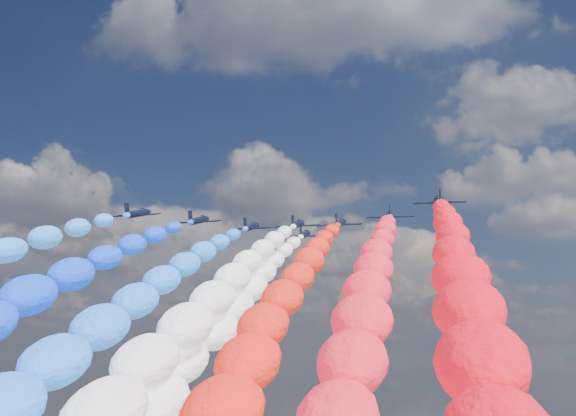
# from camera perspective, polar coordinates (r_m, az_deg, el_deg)

# --- Properties ---
(jet_0) EXTENTS (9.19, 12.11, 5.36)m
(jet_0) POSITION_cam_1_polar(r_m,az_deg,el_deg) (129.45, -11.95, -0.44)
(jet_0) COLOR black
(jet_1) EXTENTS (9.22, 12.13, 5.36)m
(jet_1) POSITION_cam_1_polar(r_m,az_deg,el_deg) (133.88, -7.17, -0.99)
(jet_1) COLOR black
(trail_1) EXTENTS (6.57, 118.38, 49.49)m
(trail_1) POSITION_cam_1_polar(r_m,az_deg,el_deg) (76.24, -21.82, -9.09)
(trail_1) COLOR #103DED
(jet_2) EXTENTS (8.99, 11.97, 5.36)m
(jet_2) POSITION_cam_1_polar(r_m,az_deg,el_deg) (139.45, -2.97, -1.51)
(jet_2) COLOR black
(trail_2) EXTENTS (6.57, 118.38, 49.49)m
(trail_2) POSITION_cam_1_polar(r_m,az_deg,el_deg) (79.64, -13.62, -9.70)
(trail_2) COLOR #2771F3
(jet_3) EXTENTS (8.89, 11.90, 5.36)m
(jet_3) POSITION_cam_1_polar(r_m,az_deg,el_deg) (136.85, 0.75, -1.33)
(jet_3) COLOR black
(trail_3) EXTENTS (6.57, 118.38, 49.49)m
(trail_3) POSITION_cam_1_polar(r_m,az_deg,el_deg) (75.59, -7.31, -9.83)
(trail_3) COLOR white
(jet_4) EXTENTS (8.64, 11.72, 5.36)m
(jet_4) POSITION_cam_1_polar(r_m,az_deg,el_deg) (147.93, 1.33, -2.14)
(jet_4) COLOR black
(trail_4) EXTENTS (6.57, 118.38, 49.49)m
(trail_4) POSITION_cam_1_polar(r_m,az_deg,el_deg) (86.58, -5.27, -10.15)
(trail_4) COLOR white
(jet_5) EXTENTS (9.05, 12.01, 5.36)m
(jet_5) POSITION_cam_1_polar(r_m,az_deg,el_deg) (135.97, 4.19, -1.22)
(jet_5) COLOR black
(trail_5) EXTENTS (6.57, 118.38, 49.49)m
(trail_5) POSITION_cam_1_polar(r_m,az_deg,el_deg) (73.76, -1.04, -9.87)
(trail_5) COLOR red
(jet_6) EXTENTS (8.65, 11.73, 5.36)m
(jet_6) POSITION_cam_1_polar(r_m,az_deg,el_deg) (129.47, 8.20, -0.58)
(jet_6) COLOR black
(trail_6) EXTENTS (6.57, 118.38, 49.49)m
(trail_6) POSITION_cam_1_polar(r_m,az_deg,el_deg) (66.54, 6.29, -9.55)
(trail_6) COLOR #FB1A32
(jet_7) EXTENTS (8.75, 11.80, 5.36)m
(jet_7) POSITION_cam_1_polar(r_m,az_deg,el_deg) (119.19, 11.98, 0.56)
(jet_7) COLOR black
(trail_7) EXTENTS (6.57, 118.38, 49.49)m
(trail_7) POSITION_cam_1_polar(r_m,az_deg,el_deg) (55.99, 14.09, -8.80)
(trail_7) COLOR red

